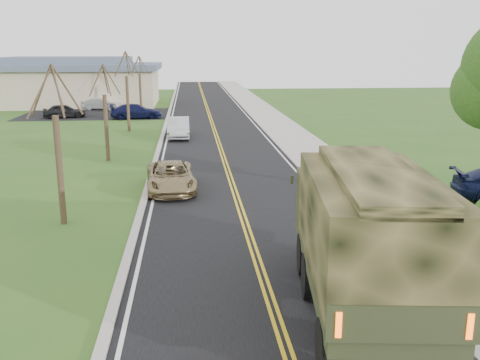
{
  "coord_description": "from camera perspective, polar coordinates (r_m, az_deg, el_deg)",
  "views": [
    {
      "loc": [
        -2.07,
        -10.3,
        6.61
      ],
      "look_at": [
        -0.21,
        9.1,
        1.8
      ],
      "focal_mm": 40.0,
      "sensor_mm": 36.0,
      "label": 1
    }
  ],
  "objects": [
    {
      "name": "lot_car_navy",
      "position": [
        52.88,
        -11.04,
        7.2
      ],
      "size": [
        5.1,
        2.61,
        1.42
      ],
      "primitive_type": "imported",
      "rotation": [
        0.0,
        0.0,
        1.7
      ],
      "color": "#0E1134",
      "rests_on": "ground"
    },
    {
      "name": "road",
      "position": [
        50.78,
        -3.1,
        6.37
      ],
      "size": [
        8.0,
        120.0,
        0.01
      ],
      "primitive_type": "cube",
      "color": "black",
      "rests_on": "ground"
    },
    {
      "name": "lot_car_dark",
      "position": [
        55.1,
        -18.22,
        7.0
      ],
      "size": [
        4.25,
        2.42,
        1.36
      ],
      "primitive_type": "imported",
      "rotation": [
        0.0,
        0.0,
        1.78
      ],
      "color": "black",
      "rests_on": "ground"
    },
    {
      "name": "bare_tree_a",
      "position": [
        21.27,
        -18.78,
        2.32
      ],
      "size": [
        1.93,
        2.26,
        6.08
      ],
      "color": "#38281C",
      "rests_on": "ground"
    },
    {
      "name": "bare_tree_c",
      "position": [
        44.74,
        -11.91,
        8.66
      ],
      "size": [
        2.04,
        2.39,
        6.42
      ],
      "color": "#38281C",
      "rests_on": "ground"
    },
    {
      "name": "lot_car_silver",
      "position": [
        61.33,
        -14.48,
        7.88
      ],
      "size": [
        4.34,
        2.43,
        1.36
      ],
      "primitive_type": "imported",
      "rotation": [
        0.0,
        0.0,
        1.31
      ],
      "color": "#B1B1B6",
      "rests_on": "ground"
    },
    {
      "name": "bare_tree_b",
      "position": [
        32.94,
        -14.12,
        6.24
      ],
      "size": [
        1.83,
        2.14,
        5.73
      ],
      "color": "#38281C",
      "rests_on": "ground"
    },
    {
      "name": "suv_champagne",
      "position": [
        25.62,
        -7.4,
        0.33
      ],
      "size": [
        2.56,
        4.94,
        1.33
      ],
      "primitive_type": "imported",
      "rotation": [
        0.0,
        0.0,
        0.07
      ],
      "color": "#8F7950",
      "rests_on": "ground"
    },
    {
      "name": "ground",
      "position": [
        12.41,
        5.25,
        -18.37
      ],
      "size": [
        160.0,
        160.0,
        0.0
      ],
      "primitive_type": "plane",
      "color": "#2B531B",
      "rests_on": "ground"
    },
    {
      "name": "curb_right",
      "position": [
        51.11,
        1.58,
        6.5
      ],
      "size": [
        0.3,
        120.0,
        0.12
      ],
      "primitive_type": "cube",
      "color": "#9E998E",
      "rests_on": "ground"
    },
    {
      "name": "utility_box_near",
      "position": [
        14.6,
        23.29,
        -12.09
      ],
      "size": [
        0.73,
        0.67,
        0.8
      ],
      "primitive_type": "cube",
      "rotation": [
        0.0,
        0.0,
        0.34
      ],
      "color": "#18451A",
      "rests_on": "sidewalk_right"
    },
    {
      "name": "curb_left",
      "position": [
        50.77,
        -7.81,
        6.31
      ],
      "size": [
        0.3,
        120.0,
        0.1
      ],
      "primitive_type": "cube",
      "color": "#9E998E",
      "rests_on": "ground"
    },
    {
      "name": "sidewalk_right",
      "position": [
        51.35,
        3.53,
        6.5
      ],
      "size": [
        3.2,
        120.0,
        0.1
      ],
      "primitive_type": "cube",
      "color": "#9E998E",
      "rests_on": "ground"
    },
    {
      "name": "military_truck",
      "position": [
        13.57,
        13.09,
        -5.17
      ],
      "size": [
        3.68,
        8.21,
        3.96
      ],
      "rotation": [
        0.0,
        0.0,
        -0.12
      ],
      "color": "black",
      "rests_on": "ground"
    },
    {
      "name": "sedan_silver",
      "position": [
        40.91,
        -6.57,
        5.56
      ],
      "size": [
        1.65,
        4.64,
        1.53
      ],
      "primitive_type": "imported",
      "rotation": [
        0.0,
        0.0,
        0.01
      ],
      "color": "#BBBBC0",
      "rests_on": "ground"
    },
    {
      "name": "commercial_building",
      "position": [
        67.83,
        -17.56,
        9.92
      ],
      "size": [
        25.5,
        21.5,
        5.65
      ],
      "color": "tan",
      "rests_on": "ground"
    },
    {
      "name": "bare_tree_d",
      "position": [
        56.67,
        -10.59,
        9.53
      ],
      "size": [
        1.88,
        2.2,
        5.91
      ],
      "color": "#38281C",
      "rests_on": "ground"
    }
  ]
}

